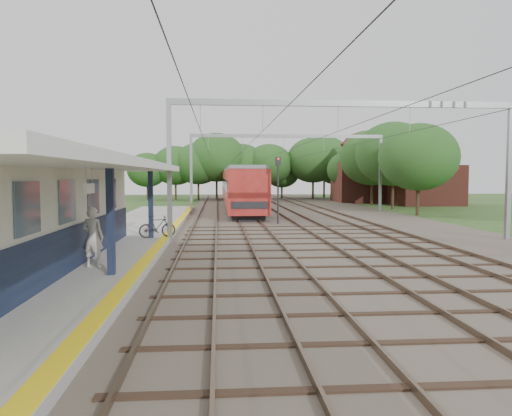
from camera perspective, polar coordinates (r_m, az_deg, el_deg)
name	(u,v)px	position (r m, az deg, el deg)	size (l,w,h in m)	color
ground	(359,350)	(10.13, 11.70, -15.56)	(160.00, 160.00, 0.00)	#2D4C1E
ballast_bed	(302,217)	(39.89, 5.27, -1.02)	(18.00, 90.00, 0.10)	#473D33
platform	(113,244)	(23.89, -16.02, -4.03)	(5.00, 52.00, 0.35)	gray
yellow_stripe	(163,240)	(23.51, -10.63, -3.63)	(0.45, 52.00, 0.01)	yellow
station_building	(21,217)	(17.37, -25.25, -0.89)	(3.41, 18.00, 3.40)	beige
canopy	(45,165)	(16.01, -22.97, 4.54)	(6.40, 20.00, 3.44)	#101A34
rail_tracks	(271,216)	(39.53, 1.70, -0.87)	(11.80, 88.00, 0.15)	brown
catenary_system	(305,144)	(35.06, 5.63, 7.26)	(17.22, 88.00, 7.00)	gray
tree_band	(267,164)	(66.64, 1.23, 5.08)	(31.72, 30.88, 8.82)	#382619
house_near	(426,179)	(60.06, 18.86, 3.18)	(7.00, 6.12, 7.89)	brown
house_far	(367,177)	(63.97, 12.61, 3.53)	(8.00, 6.12, 8.66)	brown
person	(93,237)	(17.06, -18.16, -3.17)	(0.72, 0.47, 1.98)	beige
bicycle	(157,227)	(24.48, -11.21, -2.10)	(0.50, 1.78, 1.07)	black
train	(238,186)	(53.25, -2.05, 2.51)	(3.04, 37.82, 3.98)	black
signal_post	(278,181)	(33.47, 2.54, 3.05)	(0.36, 0.31, 4.59)	black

